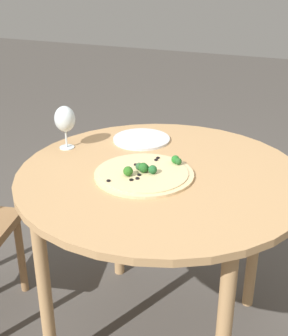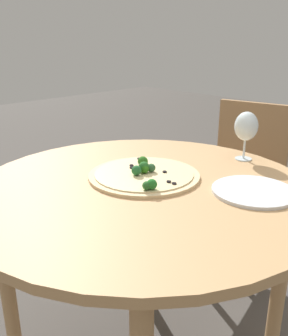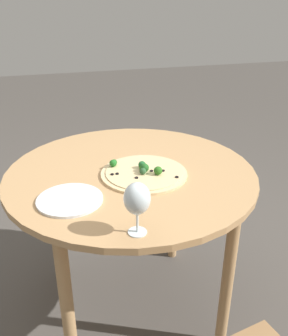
% 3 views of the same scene
% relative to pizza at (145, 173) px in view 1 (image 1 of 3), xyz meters
% --- Properties ---
extents(ground_plane, '(12.00, 12.00, 0.00)m').
position_rel_pizza_xyz_m(ground_plane, '(-0.04, 0.05, -0.78)').
color(ground_plane, '#4C4742').
extents(dining_table, '(1.06, 1.06, 0.77)m').
position_rel_pizza_xyz_m(dining_table, '(-0.04, 0.05, -0.10)').
color(dining_table, tan).
rests_on(dining_table, ground_plane).
extents(pizza, '(0.36, 0.36, 0.05)m').
position_rel_pizza_xyz_m(pizza, '(0.00, 0.00, 0.00)').
color(pizza, '#DBBC89').
rests_on(pizza, dining_table).
extents(wine_glass, '(0.08, 0.08, 0.18)m').
position_rel_pizza_xyz_m(wine_glass, '(-0.13, -0.39, 0.11)').
color(wine_glass, silver).
rests_on(wine_glass, dining_table).
extents(plate_near, '(0.24, 0.24, 0.01)m').
position_rel_pizza_xyz_m(plate_near, '(-0.32, -0.14, -0.00)').
color(plate_near, silver).
rests_on(plate_near, dining_table).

